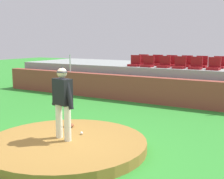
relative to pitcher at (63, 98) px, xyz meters
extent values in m
plane|color=#308D2E|center=(0.08, -0.02, -1.22)|extent=(60.00, 60.00, 0.00)
cylinder|color=olive|center=(0.08, -0.02, -1.10)|extent=(3.76, 3.76, 0.24)
cylinder|color=white|center=(-0.16, 0.04, -0.57)|extent=(0.16, 0.16, 0.83)
cylinder|color=white|center=(0.16, -0.04, -0.57)|extent=(0.16, 0.16, 0.83)
cube|color=black|center=(0.00, 0.00, 0.14)|extent=(0.52, 0.35, 0.60)
cylinder|color=black|center=(-0.24, 0.06, 0.11)|extent=(0.33, 0.18, 0.67)
cylinder|color=black|center=(0.24, -0.06, 0.11)|extent=(0.28, 0.17, 0.68)
sphere|color=beige|center=(0.00, 0.00, 0.57)|extent=(0.23, 0.23, 0.23)
cone|color=black|center=(0.00, 0.00, 0.65)|extent=(0.32, 0.32, 0.13)
sphere|color=white|center=(0.15, 0.50, -0.95)|extent=(0.07, 0.07, 0.07)
ellipsoid|color=brown|center=(-0.53, 0.86, -0.93)|extent=(0.32, 0.23, 0.11)
cube|color=brown|center=(0.08, 5.97, -0.69)|extent=(16.81, 0.40, 1.07)
cylinder|color=silver|center=(-4.54, 5.97, 0.26)|extent=(0.06, 0.06, 0.82)
cube|color=#939A96|center=(0.08, 8.55, -0.53)|extent=(16.41, 4.15, 1.39)
cube|color=maroon|center=(-1.65, 6.93, 0.21)|extent=(0.48, 0.44, 0.10)
cube|color=maroon|center=(-1.65, 7.11, 0.46)|extent=(0.48, 0.08, 0.40)
cube|color=maroon|center=(-0.99, 6.90, 0.21)|extent=(0.48, 0.44, 0.10)
cube|color=maroon|center=(-0.99, 7.08, 0.46)|extent=(0.48, 0.08, 0.40)
cube|color=maroon|center=(-0.24, 6.93, 0.21)|extent=(0.48, 0.44, 0.10)
cube|color=maroon|center=(-0.24, 7.11, 0.46)|extent=(0.48, 0.08, 0.40)
cube|color=maroon|center=(0.44, 6.91, 0.21)|extent=(0.48, 0.44, 0.10)
cube|color=maroon|center=(0.44, 7.09, 0.46)|extent=(0.48, 0.08, 0.40)
cube|color=maroon|center=(1.11, 6.94, 0.21)|extent=(0.48, 0.44, 0.10)
cube|color=maroon|center=(1.11, 7.12, 0.46)|extent=(0.48, 0.08, 0.40)
cube|color=maroon|center=(1.82, 6.95, 0.21)|extent=(0.48, 0.44, 0.10)
cube|color=maroon|center=(1.82, 7.13, 0.46)|extent=(0.48, 0.08, 0.40)
cube|color=maroon|center=(-1.68, 7.83, 0.21)|extent=(0.48, 0.44, 0.10)
cube|color=maroon|center=(-1.68, 8.01, 0.46)|extent=(0.48, 0.08, 0.40)
cube|color=maroon|center=(-0.94, 7.82, 0.21)|extent=(0.48, 0.44, 0.10)
cube|color=maroon|center=(-0.94, 8.00, 0.46)|extent=(0.48, 0.08, 0.40)
cube|color=maroon|center=(-0.25, 7.80, 0.21)|extent=(0.48, 0.44, 0.10)
cube|color=maroon|center=(-0.25, 7.98, 0.46)|extent=(0.48, 0.08, 0.40)
cube|color=maroon|center=(0.46, 7.81, 0.21)|extent=(0.48, 0.44, 0.10)
cube|color=maroon|center=(0.46, 7.99, 0.46)|extent=(0.48, 0.08, 0.40)
cube|color=maroon|center=(1.12, 7.80, 0.21)|extent=(0.48, 0.44, 0.10)
cube|color=maroon|center=(1.12, 7.98, 0.46)|extent=(0.48, 0.08, 0.40)
cube|color=maroon|center=(1.84, 7.84, 0.21)|extent=(0.48, 0.44, 0.10)
cube|color=maroon|center=(1.84, 8.02, 0.46)|extent=(0.48, 0.08, 0.40)
camera|label=1|loc=(4.44, -5.24, 1.27)|focal=48.29mm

